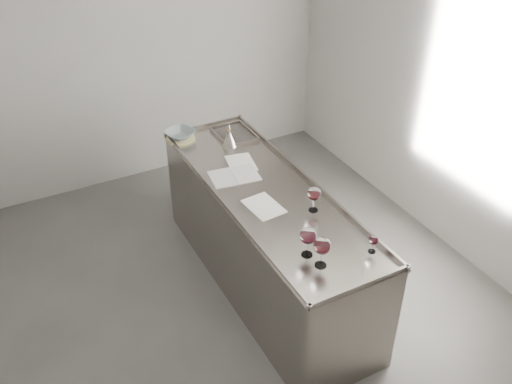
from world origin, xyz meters
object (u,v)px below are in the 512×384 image
wine_glass_right (314,194)px  notebook (234,176)px  wine_glass_left (322,246)px  counter (266,239)px  wine_funnel (229,139)px  wine_glass_small (373,240)px  wine_glass_middle (308,236)px  ceramic_bowl (180,134)px

wine_glass_right → notebook: 0.76m
wine_glass_left → notebook: (-0.02, 1.21, -0.15)m
counter → wine_glass_left: size_ratio=11.02×
wine_funnel → wine_glass_left: bearing=-95.4°
wine_glass_right → wine_funnel: bearing=96.3°
wine_glass_left → wine_funnel: size_ratio=1.06×
wine_glass_small → notebook: wine_glass_small is taller
wine_glass_middle → ceramic_bowl: wine_glass_middle is taller
notebook → ceramic_bowl: size_ratio=1.66×
wine_glass_left → wine_glass_right: (0.29, 0.53, -0.02)m
wine_glass_right → notebook: (-0.31, 0.68, -0.13)m
wine_glass_right → wine_glass_small: bearing=-81.1°
ceramic_bowl → wine_funnel: size_ratio=1.19×
counter → notebook: counter is taller
counter → wine_funnel: (0.06, 0.78, 0.53)m
counter → wine_glass_small: 1.13m
wine_glass_right → notebook: wine_glass_right is taller
wine_glass_left → ceramic_bowl: wine_glass_left is taller
wine_glass_middle → ceramic_bowl: bearing=94.7°
wine_glass_small → wine_funnel: 1.74m
ceramic_bowl → wine_funnel: wine_funnel is taller
ceramic_bowl → wine_funnel: (0.33, -0.30, 0.01)m
wine_glass_right → wine_funnel: size_ratio=0.94×
wine_glass_right → wine_glass_small: 0.58m
notebook → counter: bearing=-59.8°
wine_glass_left → wine_funnel: (0.16, 1.68, -0.09)m
counter → ceramic_bowl: ceramic_bowl is taller
wine_glass_right → notebook: bearing=114.4°
wine_glass_small → wine_funnel: (-0.22, 1.72, -0.03)m
wine_glass_left → wine_funnel: 1.69m
wine_funnel → notebook: bearing=-111.1°
wine_glass_left → wine_glass_small: wine_glass_left is taller
notebook → ceramic_bowl: (-0.15, 0.77, 0.04)m
wine_glass_middle → notebook: (-0.00, 1.08, -0.15)m
notebook → ceramic_bowl: 0.79m
wine_glass_left → wine_glass_small: size_ratio=1.69×
notebook → wine_glass_small: bearing=-64.3°
notebook → wine_glass_left: bearing=-80.9°
notebook → wine_glass_middle: bearing=-81.9°
wine_glass_left → wine_glass_middle: 0.13m
wine_glass_right → ceramic_bowl: 1.53m
wine_glass_left → wine_glass_right: 0.60m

